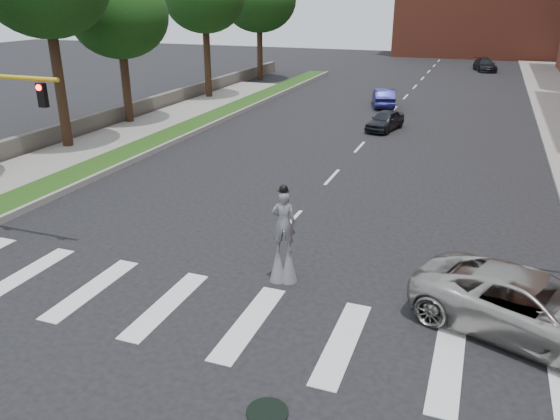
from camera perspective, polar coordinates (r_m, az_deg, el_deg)
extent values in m
plane|color=black|center=(14.76, -9.51, -12.57)|extent=(160.00, 160.00, 0.00)
cube|color=#1C3F12|center=(36.25, -9.88, 8.32)|extent=(2.00, 60.00, 0.25)
cube|color=gray|center=(35.74, -8.40, 8.25)|extent=(0.20, 60.00, 0.28)
cube|color=gray|center=(30.37, -24.29, 4.09)|extent=(4.00, 60.00, 0.18)
cube|color=#514D46|center=(40.75, -15.32, 9.94)|extent=(0.50, 56.00, 1.10)
cylinder|color=black|center=(12.25, -1.34, -20.38)|extent=(0.90, 0.90, 0.04)
cube|color=black|center=(18.89, -23.58, 10.93)|extent=(0.28, 0.18, 0.75)
cylinder|color=#FF0C0C|center=(18.78, -23.90, 11.61)|extent=(0.18, 0.06, 0.18)
cylinder|color=black|center=(16.71, 0.91, -5.92)|extent=(0.07, 0.07, 1.00)
cylinder|color=black|center=(16.74, -0.19, -5.87)|extent=(0.07, 0.07, 1.00)
cone|color=slate|center=(16.66, 0.91, -5.54)|extent=(0.52, 0.52, 1.25)
cone|color=slate|center=(16.68, -0.19, -5.49)|extent=(0.52, 0.52, 1.25)
imported|color=slate|center=(16.10, 0.37, -1.25)|extent=(0.80, 0.63, 1.94)
sphere|color=black|center=(15.73, 0.38, 2.21)|extent=(0.26, 0.26, 0.26)
cylinder|color=black|center=(15.75, 0.38, 2.04)|extent=(0.34, 0.34, 0.02)
cube|color=yellow|center=(16.04, 0.43, 0.70)|extent=(0.22, 0.05, 0.10)
imported|color=#A5A29B|center=(15.44, 24.67, -9.21)|extent=(6.49, 4.56, 1.65)
imported|color=black|center=(36.55, 10.93, 9.19)|extent=(2.28, 3.99, 1.28)
imported|color=navy|center=(44.61, 10.76, 11.48)|extent=(2.56, 4.57, 1.43)
imported|color=black|center=(69.61, 20.64, 14.00)|extent=(3.10, 5.09, 1.38)
cylinder|color=black|center=(33.19, -22.03, 11.99)|extent=(0.56, 0.56, 7.16)
cylinder|color=black|center=(38.79, -15.79, 12.58)|extent=(0.56, 0.56, 5.40)
ellipsoid|color=black|center=(38.42, -16.47, 18.86)|extent=(6.28, 6.28, 5.34)
cylinder|color=black|center=(47.57, -7.60, 15.30)|extent=(0.56, 0.56, 6.41)
cylinder|color=black|center=(58.11, -2.12, 16.34)|extent=(0.56, 0.56, 5.96)
ellipsoid|color=black|center=(57.87, -2.19, 21.10)|extent=(7.36, 7.36, 6.26)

